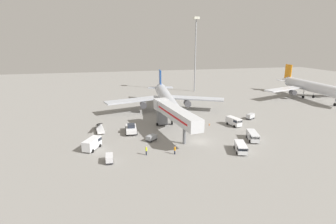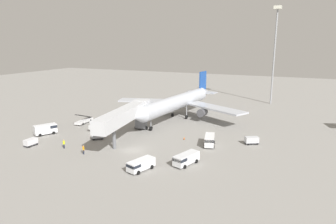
# 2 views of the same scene
# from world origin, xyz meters

# --- Properties ---
(ground_plane) EXTENTS (300.00, 300.00, 0.00)m
(ground_plane) POSITION_xyz_m (0.00, 0.00, 0.00)
(ground_plane) COLOR gray
(airplane_at_gate) EXTENTS (38.97, 42.29, 11.74)m
(airplane_at_gate) POSITION_xyz_m (-1.58, 27.66, 4.66)
(airplane_at_gate) COLOR #B7BCC6
(airplane_at_gate) RESTS_ON ground
(jet_bridge) EXTENTS (6.21, 22.96, 7.21)m
(jet_bridge) POSITION_xyz_m (-4.70, 5.79, 5.46)
(jet_bridge) COLOR silver
(jet_bridge) RESTS_ON ground
(pushback_tug) EXTENTS (3.11, 5.95, 2.40)m
(pushback_tug) POSITION_xyz_m (-14.61, 9.46, 1.12)
(pushback_tug) COLOR white
(pushback_tug) RESTS_ON ground
(belt_loader_truck) EXTENTS (2.45, 6.35, 3.03)m
(belt_loader_truck) POSITION_xyz_m (-22.26, 12.62, 0.75)
(belt_loader_truck) COLOR white
(belt_loader_truck) RESTS_ON ground
(service_van_far_left) EXTENTS (2.93, 4.98, 2.24)m
(service_van_far_left) POSITION_xyz_m (13.03, 8.70, 1.28)
(service_van_far_left) COLOR white
(service_van_far_left) RESTS_ON ground
(service_van_rear_left) EXTENTS (4.03, 5.23, 2.30)m
(service_van_rear_left) POSITION_xyz_m (-23.67, 1.08, 1.31)
(service_van_rear_left) COLOR white
(service_van_rear_left) RESTS_ON ground
(service_van_outer_right) EXTENTS (3.41, 5.66, 1.95)m
(service_van_outer_right) POSITION_xyz_m (12.10, -2.39, 1.13)
(service_van_outer_right) COLOR silver
(service_van_outer_right) RESTS_ON ground
(service_van_far_center) EXTENTS (3.31, 5.29, 1.82)m
(service_van_far_center) POSITION_xyz_m (6.14, -7.77, 1.06)
(service_van_far_center) COLOR white
(service_van_far_center) RESTS_ON ground
(baggage_cart_rear_right) EXTENTS (1.41, 2.65, 1.50)m
(baggage_cart_rear_right) POSITION_xyz_m (-20.37, -6.30, 0.83)
(baggage_cart_rear_right) COLOR #38383D
(baggage_cart_rear_right) RESTS_ON ground
(baggage_cart_mid_right) EXTENTS (2.84, 2.75, 1.30)m
(baggage_cart_mid_right) POSITION_xyz_m (-10.64, 2.93, 0.73)
(baggage_cart_mid_right) COLOR #38383D
(baggage_cart_mid_right) RESTS_ON ground
(baggage_cart_far_right) EXTENTS (3.02, 2.52, 1.60)m
(baggage_cart_far_right) POSITION_xyz_m (20.71, 13.42, 0.88)
(baggage_cart_far_right) COLOR #38383D
(baggage_cart_far_right) RESTS_ON ground
(ground_crew_worker_foreground) EXTENTS (0.43, 0.43, 1.78)m
(ground_crew_worker_foreground) POSITION_xyz_m (-7.39, -5.64, 0.94)
(ground_crew_worker_foreground) COLOR #1E2333
(ground_crew_worker_foreground) RESTS_ON ground
(ground_crew_worker_midground) EXTENTS (0.38, 0.38, 1.88)m
(ground_crew_worker_midground) POSITION_xyz_m (-13.06, -4.69, 1.00)
(ground_crew_worker_midground) COLOR #1E2333
(ground_crew_worker_midground) RESTS_ON ground
(safety_cone_alpha) EXTENTS (0.38, 0.38, 0.58)m
(safety_cone_alpha) POSITION_xyz_m (6.71, 10.67, 0.28)
(safety_cone_alpha) COLOR black
(safety_cone_alpha) RESTS_ON ground
(apron_light_mast) EXTENTS (2.40, 2.40, 32.27)m
(apron_light_mast) POSITION_xyz_m (19.55, 60.22, 21.60)
(apron_light_mast) COLOR #93969B
(apron_light_mast) RESTS_ON ground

